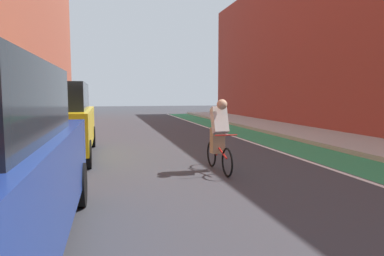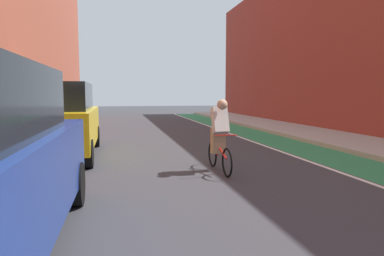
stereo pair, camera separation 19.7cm
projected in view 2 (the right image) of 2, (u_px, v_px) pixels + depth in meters
name	position (u px, v px, depth m)	size (l,w,h in m)	color
ground_plane	(195.00, 161.00, 8.87)	(81.55, 81.55, 0.00)	#38383D
bike_lane_paint	(290.00, 145.00, 11.59)	(1.60, 37.07, 0.00)	#2D8451
lane_divider_stripe	(265.00, 146.00, 11.40)	(0.12, 37.07, 0.00)	white
sidewalk_right	(348.00, 141.00, 12.04)	(2.79, 37.07, 0.14)	#A8A59E
building_facade_right	(377.00, 30.00, 14.11)	(2.40, 33.07, 8.53)	brown
parked_suv_yellow_cab	(58.00, 119.00, 9.26)	(1.96, 4.46, 1.98)	yellow
cyclist_far	(219.00, 133.00, 7.54)	(0.48, 1.65, 1.58)	black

